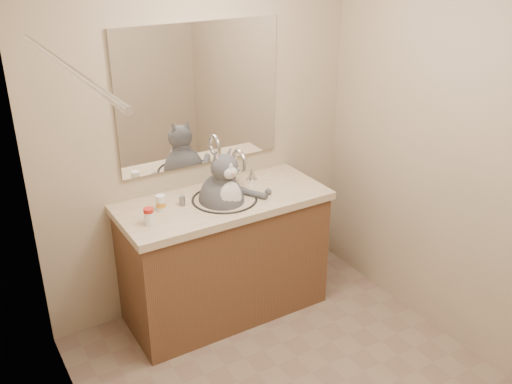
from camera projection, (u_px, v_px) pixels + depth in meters
room at (317, 206)px, 2.70m from camera, size 2.22×2.52×2.42m
vanity at (225, 254)px, 3.76m from camera, size 1.34×0.59×1.12m
mirror at (200, 96)px, 3.55m from camera, size 1.10×0.02×0.90m
shower_curtain at (96, 292)px, 2.35m from camera, size 0.02×1.30×1.93m
cat at (223, 198)px, 3.55m from camera, size 0.42×0.33×0.56m
pill_bottle_redcap at (149, 216)px, 3.26m from camera, size 0.07×0.07×0.10m
pill_bottle_orange at (161, 203)px, 3.42m from camera, size 0.07×0.07×0.10m
grey_canister at (182, 201)px, 3.49m from camera, size 0.04×0.04×0.06m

